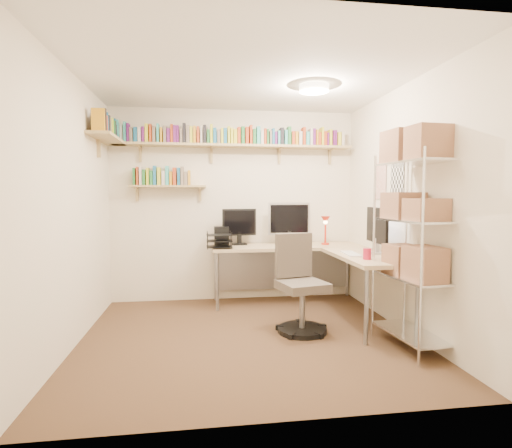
% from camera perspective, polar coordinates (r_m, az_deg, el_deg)
% --- Properties ---
extents(ground, '(3.20, 3.20, 0.00)m').
position_cam_1_polar(ground, '(4.06, -1.14, -15.78)').
color(ground, '#44291D').
rests_on(ground, ground).
extents(room_shell, '(3.24, 3.04, 2.52)m').
position_cam_1_polar(room_shell, '(3.83, -1.10, 6.61)').
color(room_shell, beige).
rests_on(room_shell, ground).
extents(wall_shelves, '(3.12, 1.09, 0.80)m').
position_cam_1_polar(wall_shelves, '(5.13, -7.78, 11.27)').
color(wall_shelves, tan).
rests_on(wall_shelves, ground).
extents(corner_desk, '(1.99, 1.90, 1.29)m').
position_cam_1_polar(corner_desk, '(4.91, 5.64, -3.48)').
color(corner_desk, tan).
rests_on(corner_desk, ground).
extents(office_chair, '(0.53, 0.54, 0.99)m').
position_cam_1_polar(office_chair, '(4.14, 6.27, -9.42)').
color(office_chair, black).
rests_on(office_chair, ground).
extents(wire_rack, '(0.44, 0.79, 1.97)m').
position_cam_1_polar(wire_rack, '(3.80, 21.53, 2.23)').
color(wire_rack, silver).
rests_on(wire_rack, ground).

